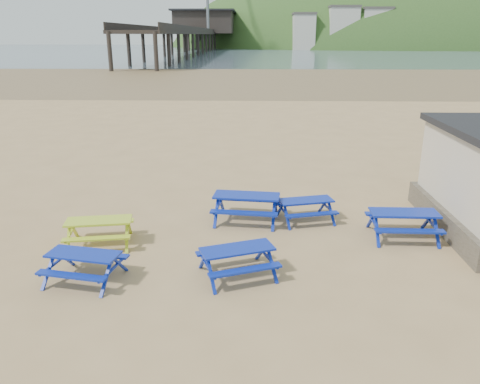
{
  "coord_description": "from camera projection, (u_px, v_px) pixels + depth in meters",
  "views": [
    {
      "loc": [
        1.22,
        -12.21,
        5.63
      ],
      "look_at": [
        0.85,
        1.5,
        1.0
      ],
      "focal_mm": 35.0,
      "sensor_mm": 36.0,
      "label": 1
    }
  ],
  "objects": [
    {
      "name": "ground",
      "position": [
        209.0,
        241.0,
        13.4
      ],
      "size": [
        400.0,
        400.0,
        0.0
      ],
      "primitive_type": "plane",
      "color": "tan",
      "rests_on": "ground"
    },
    {
      "name": "wet_sand",
      "position": [
        244.0,
        77.0,
        65.48
      ],
      "size": [
        400.0,
        400.0,
        0.0
      ],
      "primitive_type": "plane",
      "color": "olive",
      "rests_on": "ground"
    },
    {
      "name": "sea",
      "position": [
        250.0,
        50.0,
        174.4
      ],
      "size": [
        400.0,
        400.0,
        0.0
      ],
      "primitive_type": "plane",
      "color": "#4B5E6C",
      "rests_on": "ground"
    },
    {
      "name": "picnic_table_blue_a",
      "position": [
        246.0,
        208.0,
        14.79
      ],
      "size": [
        2.22,
        1.87,
        0.86
      ],
      "rotation": [
        0.0,
        0.0,
        -0.11
      ],
      "color": "#112198",
      "rests_on": "ground"
    },
    {
      "name": "picnic_table_blue_b",
      "position": [
        306.0,
        210.0,
        14.8
      ],
      "size": [
        1.96,
        1.72,
        0.71
      ],
      "rotation": [
        0.0,
        0.0,
        0.24
      ],
      "color": "#112198",
      "rests_on": "ground"
    },
    {
      "name": "picnic_table_blue_c",
      "position": [
        403.0,
        225.0,
        13.54
      ],
      "size": [
        1.94,
        1.58,
        0.8
      ],
      "rotation": [
        0.0,
        0.0,
        -0.02
      ],
      "color": "#112198",
      "rests_on": "ground"
    },
    {
      "name": "picnic_table_blue_d",
      "position": [
        85.0,
        267.0,
        11.17
      ],
      "size": [
        1.94,
        1.68,
        0.72
      ],
      "rotation": [
        0.0,
        0.0,
        -0.19
      ],
      "color": "#112198",
      "rests_on": "ground"
    },
    {
      "name": "picnic_table_blue_e",
      "position": [
        237.0,
        262.0,
        11.39
      ],
      "size": [
        2.15,
        1.95,
        0.74
      ],
      "rotation": [
        0.0,
        0.0,
        0.36
      ],
      "color": "#112198",
      "rests_on": "ground"
    },
    {
      "name": "picnic_table_yellow",
      "position": [
        100.0,
        232.0,
        13.09
      ],
      "size": [
        1.99,
        1.71,
        0.75
      ],
      "rotation": [
        0.0,
        0.0,
        0.16
      ],
      "color": "#A4D525",
      "rests_on": "ground"
    },
    {
      "name": "pier",
      "position": [
        204.0,
        35.0,
        180.91
      ],
      "size": [
        24.0,
        220.0,
        39.29
      ],
      "color": "black",
      "rests_on": "ground"
    },
    {
      "name": "headland_town",
      "position": [
        432.0,
        67.0,
        231.76
      ],
      "size": [
        264.0,
        144.0,
        108.0
      ],
      "color": "#2D4C1E",
      "rests_on": "ground"
    }
  ]
}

